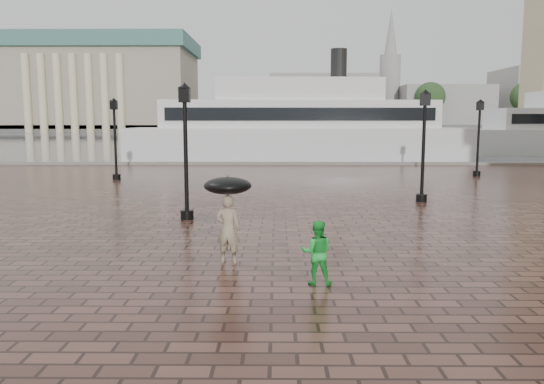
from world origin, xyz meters
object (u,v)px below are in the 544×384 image
at_px(adult_pedestrian, 228,229).
at_px(ferry_near, 298,127).
at_px(child_pedestrian, 317,252).
at_px(street_lamps, 308,141).

xyz_separation_m(adult_pedestrian, ferry_near, (2.93, 32.54, 1.93)).
bearing_deg(child_pedestrian, ferry_near, -87.89).
bearing_deg(street_lamps, ferry_near, 89.03).
xyz_separation_m(street_lamps, adult_pedestrian, (-2.60, -13.04, -1.52)).
bearing_deg(child_pedestrian, street_lamps, -88.78).
xyz_separation_m(adult_pedestrian, child_pedestrian, (1.95, -1.57, -0.15)).
bearing_deg(ferry_near, street_lamps, -93.30).
height_order(street_lamps, child_pedestrian, street_lamps).
height_order(street_lamps, ferry_near, ferry_near).
bearing_deg(adult_pedestrian, street_lamps, -88.55).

